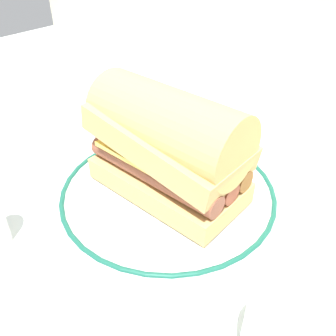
{
  "coord_description": "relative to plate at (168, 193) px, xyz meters",
  "views": [
    {
      "loc": [
        0.24,
        -0.27,
        0.29
      ],
      "look_at": [
        0.01,
        -0.02,
        0.04
      ],
      "focal_mm": 39.34,
      "sensor_mm": 36.0,
      "label": 1
    }
  ],
  "objects": [
    {
      "name": "ground_plane",
      "position": [
        -0.01,
        0.02,
        -0.01
      ],
      "size": [
        1.5,
        1.5,
        0.0
      ],
      "primitive_type": "plane",
      "color": "silver"
    },
    {
      "name": "sausage_sandwich",
      "position": [
        -0.0,
        -0.0,
        0.07
      ],
      "size": [
        0.18,
        0.1,
        0.13
      ],
      "rotation": [
        0.0,
        0.0,
        0.04
      ],
      "color": "tan",
      "rests_on": "plate"
    },
    {
      "name": "plate",
      "position": [
        0.0,
        0.0,
        0.0
      ],
      "size": [
        0.28,
        0.28,
        0.01
      ],
      "color": "white",
      "rests_on": "ground_plane"
    }
  ]
}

